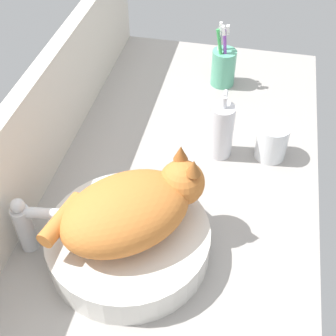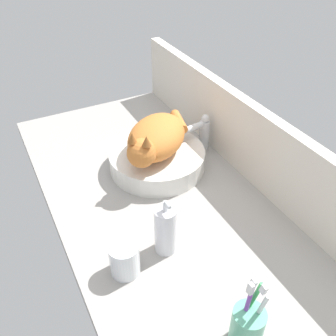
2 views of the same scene
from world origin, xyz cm
name	(u,v)px [view 1 (image 1 of 2)]	position (x,y,z in cm)	size (l,w,h in cm)	color
ground_plane	(172,204)	(0.00, 0.00, -2.00)	(135.09, 63.74, 4.00)	#9E9993
backsplash_panel	(34,137)	(0.00, 30.07, 12.31)	(135.09, 3.60, 24.62)	silver
sink_basin	(129,241)	(-15.81, 5.34, 3.35)	(31.65, 31.65, 6.70)	silver
cat	(132,208)	(-14.83, 4.38, 12.46)	(29.40, 29.93, 14.00)	#CC7533
faucet	(29,223)	(-18.35, 24.14, 7.30)	(4.23, 11.86, 13.60)	silver
soap_dispenser	(221,131)	(16.85, -8.27, 7.04)	(5.67, 5.67, 17.14)	silver
toothbrush_cup	(223,66)	(46.60, -5.05, 5.66)	(6.77, 6.77, 18.70)	#5BB28E
water_glass	(271,143)	(18.56, -20.27, 3.84)	(7.42, 7.42, 8.92)	white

